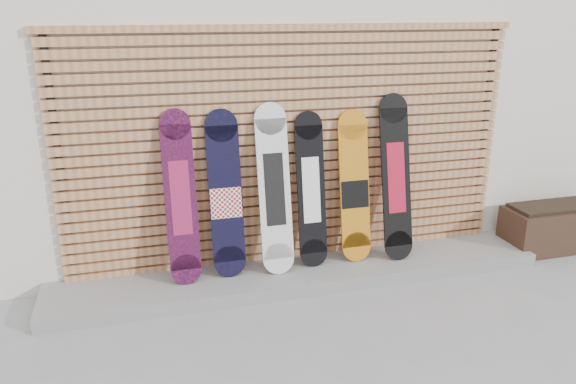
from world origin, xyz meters
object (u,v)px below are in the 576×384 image
Objects in this scene: planter_box at (555,227)px; snowboard_0 at (181,198)px; snowboard_1 at (226,196)px; snowboard_4 at (354,188)px; snowboard_3 at (311,190)px; snowboard_2 at (274,189)px; snowboard_5 at (396,178)px.

snowboard_0 is at bearing 178.00° from planter_box.
snowboard_4 is (1.22, -0.00, -0.03)m from snowboard_1.
snowboard_3 is at bearing 0.18° from snowboard_1.
snowboard_2 reaches higher than snowboard_0.
snowboard_1 is 0.98× the size of snowboard_2.
snowboard_1 reaches higher than planter_box.
snowboard_3 is (-2.65, 0.15, 0.59)m from planter_box.
snowboard_2 is 0.79m from snowboard_4.
snowboard_5 is at bearing -1.44° from snowboard_1.
snowboard_5 is at bearing -2.98° from snowboard_3.
planter_box is 0.74× the size of snowboard_1.
snowboard_4 is at bearing -0.06° from snowboard_1.
planter_box is at bearing -2.51° from snowboard_1.
snowboard_0 is at bearing -179.44° from snowboard_4.
snowboard_2 is 1.07× the size of snowboard_4.
snowboard_2 reaches higher than snowboard_3.
snowboard_4 is (0.78, 0.03, -0.06)m from snowboard_2.
snowboard_0 is 0.99× the size of snowboard_2.
snowboard_0 is 1.06× the size of snowboard_4.
snowboard_0 is 1.01× the size of snowboard_1.
snowboard_2 reaches higher than snowboard_4.
planter_box is 0.77× the size of snowboard_4.
snowboard_1 is at bearing 176.17° from snowboard_2.
snowboard_5 is (1.62, -0.04, 0.05)m from snowboard_1.
planter_box is 2.72m from snowboard_3.
snowboard_5 reaches higher than snowboard_3.
snowboard_1 is 0.44m from snowboard_2.
snowboard_2 is at bearing -177.95° from snowboard_4.
snowboard_5 reaches higher than snowboard_0.
snowboard_4 is (-2.22, 0.15, 0.58)m from planter_box.
planter_box is 3.49m from snowboard_1.
snowboard_3 reaches higher than planter_box.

